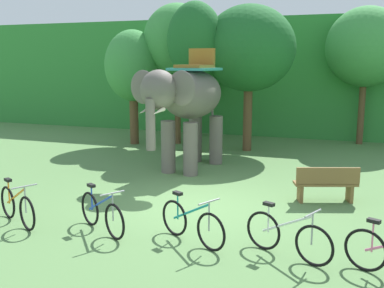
{
  "coord_description": "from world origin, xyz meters",
  "views": [
    {
      "loc": [
        3.23,
        -9.52,
        3.33
      ],
      "look_at": [
        -0.5,
        1.0,
        1.3
      ],
      "focal_mm": 41.93,
      "sensor_mm": 36.0,
      "label": 1
    }
  ],
  "objects_px": {
    "tree_far_left": "(198,68)",
    "tree_far_right": "(249,49)",
    "tree_right": "(177,41)",
    "bike_orange": "(17,206)",
    "bike_white": "(287,236)",
    "tree_center": "(195,43)",
    "bike_blue": "(102,213)",
    "elephant": "(188,100)",
    "bike_teal": "(192,223)",
    "wooden_bench": "(326,183)",
    "tree_center_left": "(133,67)",
    "tree_center_right": "(366,47)"
  },
  "relations": [
    {
      "from": "tree_center",
      "to": "wooden_bench",
      "type": "xyz_separation_m",
      "value": [
        5.03,
        -4.88,
        -3.57
      ]
    },
    {
      "from": "bike_teal",
      "to": "tree_right",
      "type": "bearing_deg",
      "value": 112.73
    },
    {
      "from": "tree_far_right",
      "to": "bike_teal",
      "type": "distance_m",
      "value": 9.86
    },
    {
      "from": "bike_teal",
      "to": "wooden_bench",
      "type": "distance_m",
      "value": 4.07
    },
    {
      "from": "tree_far_left",
      "to": "bike_white",
      "type": "xyz_separation_m",
      "value": [
        5.69,
        -11.97,
        -2.71
      ]
    },
    {
      "from": "tree_center",
      "to": "bike_blue",
      "type": "distance_m",
      "value": 9.19
    },
    {
      "from": "tree_far_left",
      "to": "tree_center",
      "type": "height_order",
      "value": "tree_center"
    },
    {
      "from": "tree_center_left",
      "to": "tree_far_right",
      "type": "relative_size",
      "value": 0.85
    },
    {
      "from": "tree_far_left",
      "to": "bike_orange",
      "type": "xyz_separation_m",
      "value": [
        0.16,
        -12.2,
        -2.71
      ]
    },
    {
      "from": "tree_far_right",
      "to": "bike_white",
      "type": "bearing_deg",
      "value": -73.23
    },
    {
      "from": "elephant",
      "to": "bike_white",
      "type": "xyz_separation_m",
      "value": [
        3.83,
        -5.49,
        -1.82
      ]
    },
    {
      "from": "tree_center",
      "to": "tree_center_right",
      "type": "height_order",
      "value": "tree_center_right"
    },
    {
      "from": "bike_orange",
      "to": "tree_far_left",
      "type": "bearing_deg",
      "value": 90.74
    },
    {
      "from": "tree_center_right",
      "to": "tree_far_left",
      "type": "bearing_deg",
      "value": -178.26
    },
    {
      "from": "elephant",
      "to": "bike_teal",
      "type": "height_order",
      "value": "elephant"
    },
    {
      "from": "tree_far_right",
      "to": "bike_orange",
      "type": "relative_size",
      "value": 3.54
    },
    {
      "from": "elephant",
      "to": "tree_far_right",
      "type": "bearing_deg",
      "value": 74.42
    },
    {
      "from": "bike_orange",
      "to": "tree_right",
      "type": "bearing_deg",
      "value": 91.7
    },
    {
      "from": "tree_right",
      "to": "tree_center_right",
      "type": "relative_size",
      "value": 1.02
    },
    {
      "from": "tree_right",
      "to": "tree_far_left",
      "type": "xyz_separation_m",
      "value": [
        0.14,
        2.22,
        -1.1
      ]
    },
    {
      "from": "tree_far_right",
      "to": "bike_teal",
      "type": "xyz_separation_m",
      "value": [
        1.01,
        -9.18,
        -3.45
      ]
    },
    {
      "from": "tree_far_left",
      "to": "tree_far_right",
      "type": "relative_size",
      "value": 0.79
    },
    {
      "from": "tree_far_left",
      "to": "elephant",
      "type": "relative_size",
      "value": 1.02
    },
    {
      "from": "tree_right",
      "to": "bike_teal",
      "type": "xyz_separation_m",
      "value": [
        4.06,
        -9.69,
        -3.81
      ]
    },
    {
      "from": "tree_far_left",
      "to": "elephant",
      "type": "xyz_separation_m",
      "value": [
        1.87,
        -6.48,
        -0.89
      ]
    },
    {
      "from": "tree_center_left",
      "to": "wooden_bench",
      "type": "bearing_deg",
      "value": -35.29
    },
    {
      "from": "bike_white",
      "to": "wooden_bench",
      "type": "bearing_deg",
      "value": 82.59
    },
    {
      "from": "tree_far_left",
      "to": "bike_orange",
      "type": "height_order",
      "value": "tree_far_left"
    },
    {
      "from": "tree_center_left",
      "to": "tree_center",
      "type": "distance_m",
      "value": 3.16
    },
    {
      "from": "tree_center_left",
      "to": "bike_white",
      "type": "bearing_deg",
      "value": -50.43
    },
    {
      "from": "elephant",
      "to": "tree_right",
      "type": "bearing_deg",
      "value": 115.23
    },
    {
      "from": "tree_center_right",
      "to": "bike_orange",
      "type": "height_order",
      "value": "tree_center_right"
    },
    {
      "from": "tree_right",
      "to": "elephant",
      "type": "bearing_deg",
      "value": -64.77
    },
    {
      "from": "tree_center_right",
      "to": "bike_teal",
      "type": "height_order",
      "value": "tree_center_right"
    },
    {
      "from": "tree_center_right",
      "to": "bike_blue",
      "type": "bearing_deg",
      "value": -112.1
    },
    {
      "from": "tree_center",
      "to": "tree_right",
      "type": "bearing_deg",
      "value": 131.65
    },
    {
      "from": "tree_center_right",
      "to": "elephant",
      "type": "xyz_separation_m",
      "value": [
        -5.15,
        -6.69,
        -1.74
      ]
    },
    {
      "from": "tree_center_left",
      "to": "bike_white",
      "type": "relative_size",
      "value": 2.92
    },
    {
      "from": "bike_blue",
      "to": "tree_center_right",
      "type": "bearing_deg",
      "value": 67.9
    },
    {
      "from": "tree_far_left",
      "to": "elephant",
      "type": "height_order",
      "value": "tree_far_left"
    },
    {
      "from": "tree_center_left",
      "to": "tree_far_left",
      "type": "height_order",
      "value": "tree_center_left"
    },
    {
      "from": "tree_far_right",
      "to": "tree_center_right",
      "type": "relative_size",
      "value": 0.98
    },
    {
      "from": "bike_blue",
      "to": "wooden_bench",
      "type": "bearing_deg",
      "value": 40.55
    },
    {
      "from": "bike_orange",
      "to": "bike_white",
      "type": "bearing_deg",
      "value": 2.45
    },
    {
      "from": "tree_center",
      "to": "bike_white",
      "type": "height_order",
      "value": "tree_center"
    },
    {
      "from": "bike_white",
      "to": "bike_teal",
      "type": "bearing_deg",
      "value": 178.33
    },
    {
      "from": "tree_right",
      "to": "wooden_bench",
      "type": "xyz_separation_m",
      "value": [
        6.28,
        -6.28,
        -3.72
      ]
    },
    {
      "from": "tree_right",
      "to": "elephant",
      "type": "distance_m",
      "value": 5.11
    },
    {
      "from": "elephant",
      "to": "bike_blue",
      "type": "distance_m",
      "value": 5.82
    },
    {
      "from": "tree_center",
      "to": "tree_far_left",
      "type": "bearing_deg",
      "value": 107.0
    }
  ]
}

